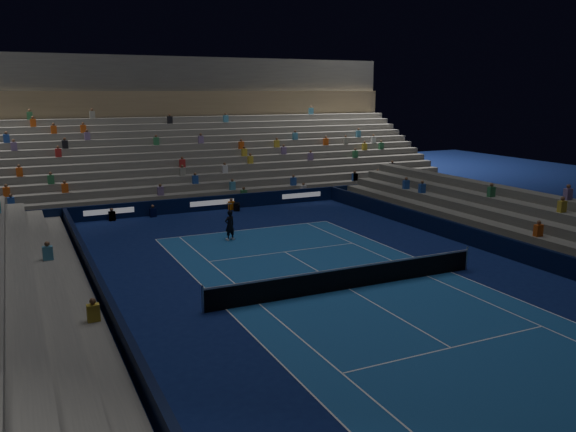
% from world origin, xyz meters
% --- Properties ---
extents(ground, '(90.00, 90.00, 0.00)m').
position_xyz_m(ground, '(0.00, 0.00, 0.00)').
color(ground, '#0D1950').
rests_on(ground, ground).
extents(court_surface, '(10.97, 23.77, 0.01)m').
position_xyz_m(court_surface, '(0.00, 0.00, 0.01)').
color(court_surface, '#1B5095').
rests_on(court_surface, ground).
extents(sponsor_barrier_far, '(44.00, 0.25, 1.00)m').
position_xyz_m(sponsor_barrier_far, '(0.00, 18.50, 0.50)').
color(sponsor_barrier_far, black).
rests_on(sponsor_barrier_far, ground).
extents(sponsor_barrier_east, '(0.25, 37.00, 1.00)m').
position_xyz_m(sponsor_barrier_east, '(9.70, 0.00, 0.50)').
color(sponsor_barrier_east, black).
rests_on(sponsor_barrier_east, ground).
extents(sponsor_barrier_west, '(0.25, 37.00, 1.00)m').
position_xyz_m(sponsor_barrier_west, '(-9.70, 0.00, 0.50)').
color(sponsor_barrier_west, black).
rests_on(sponsor_barrier_west, ground).
extents(grandstand_main, '(44.00, 15.20, 11.20)m').
position_xyz_m(grandstand_main, '(0.00, 27.90, 3.38)').
color(grandstand_main, slate).
rests_on(grandstand_main, ground).
extents(grandstand_east, '(5.00, 37.00, 2.50)m').
position_xyz_m(grandstand_east, '(13.17, 0.00, 0.92)').
color(grandstand_east, '#60605C').
rests_on(grandstand_east, ground).
extents(grandstand_west, '(5.00, 37.00, 2.50)m').
position_xyz_m(grandstand_west, '(-13.17, 0.00, 0.92)').
color(grandstand_west, slate).
rests_on(grandstand_west, ground).
extents(tennis_net, '(12.90, 0.10, 1.10)m').
position_xyz_m(tennis_net, '(0.00, 0.00, 0.50)').
color(tennis_net, '#B2B2B7').
rests_on(tennis_net, ground).
extents(tennis_player, '(0.72, 0.58, 1.71)m').
position_xyz_m(tennis_player, '(-1.71, 10.01, 0.85)').
color(tennis_player, black).
rests_on(tennis_player, ground).
extents(broadcast_camera, '(0.58, 0.94, 0.55)m').
position_xyz_m(broadcast_camera, '(1.51, 17.52, 0.29)').
color(broadcast_camera, black).
rests_on(broadcast_camera, ground).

